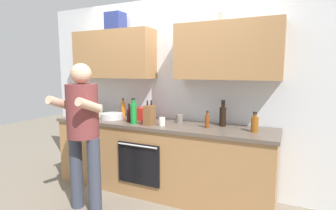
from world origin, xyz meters
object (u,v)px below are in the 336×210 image
Objects in this scene: person_standing at (83,126)px; bottle_syrup at (255,124)px; bottle_juice at (123,109)px; bottle_soda at (134,113)px; bottle_soy at (223,115)px; mixing_bowl at (112,116)px; bottle_vinegar at (207,121)px; grocery_bag_rice at (93,110)px; cup_coffee at (162,122)px; cup_stoneware at (179,119)px; grocery_bag_crisps at (145,114)px; bottle_wine at (129,115)px; knife_block at (149,115)px.

bottle_syrup is (1.69, 0.75, 0.03)m from person_standing.
person_standing is at bearing -81.37° from bottle_juice.
person_standing is 0.65m from bottle_soda.
bottle_soy is 1.49m from mixing_bowl.
bottle_vinegar is at bearing 9.68° from bottle_soda.
bottle_juice is (-0.15, 0.97, 0.05)m from person_standing.
grocery_bag_rice is at bearing 165.92° from bottle_soda.
bottle_syrup is 2.24× the size of cup_coffee.
cup_stoneware is 0.54× the size of grocery_bag_crisps.
grocery_bag_crisps is (-1.41, 0.10, -0.01)m from bottle_syrup.
bottle_wine is 0.74m from grocery_bag_rice.
bottle_vinegar is 0.83× the size of bottle_wine.
bottle_juice is at bearing 134.80° from bottle_wine.
bottle_soda is 0.57m from bottle_juice.
bottle_soda is at bearing -173.39° from bottle_syrup.
bottle_juice is 0.44m from bottle_wine.
knife_block is at bearing -49.82° from grocery_bag_crisps.
bottle_wine is (0.17, 0.65, 0.03)m from person_standing.
grocery_bag_crisps is (0.46, 0.11, 0.05)m from mixing_bowl.
grocery_bag_crisps is at bearing 176.04° from bottle_syrup.
bottle_juice is (-1.45, 0.06, -0.02)m from bottle_soy.
bottle_juice reaches higher than grocery_bag_crisps.
bottle_juice is 0.73m from knife_block.
bottle_juice is 2.62× the size of cup_coffee.
bottle_juice is 1.36× the size of grocery_bag_crisps.
bottle_soda reaches higher than knife_block.
bottle_soda is at bearing -91.56° from grocery_bag_crisps.
knife_block is at bearing -29.87° from bottle_juice.
bottle_soy is at bearing 3.26° from cup_stoneware.
bottle_juice is (-1.32, 0.23, 0.03)m from bottle_vinegar.
cup_stoneware reaches higher than cup_coffee.
bottle_soda reaches higher than bottle_wine.
bottle_wine is 0.79× the size of mixing_bowl.
bottle_syrup is at bearing -3.96° from grocery_bag_crisps.
bottle_vinegar is 1.34m from mixing_bowl.
bottle_vinegar is 1.01m from bottle_wine.
bottle_soy is 3.04× the size of cup_stoneware.
bottle_vinegar reaches higher than cup_stoneware.
bottle_wine is at bearing -176.34° from bottle_syrup.
bottle_soy reaches higher than mixing_bowl.
knife_block is (0.21, 0.02, -0.01)m from bottle_soda.
bottle_juice reaches higher than bottle_vinegar.
bottle_vinegar is 0.52m from bottle_syrup.
cup_coffee is at bearing -2.39° from bottle_wine.
bottle_juice is 0.25m from mixing_bowl.
bottle_wine is at bearing -11.13° from grocery_bag_rice.
bottle_soy is at bearing -2.21° from bottle_juice.
grocery_bag_rice is (-0.83, 0.21, -0.05)m from bottle_soda.
grocery_bag_crisps is at bearing 13.95° from mixing_bowl.
bottle_vinegar is at bearing -178.79° from bottle_syrup.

